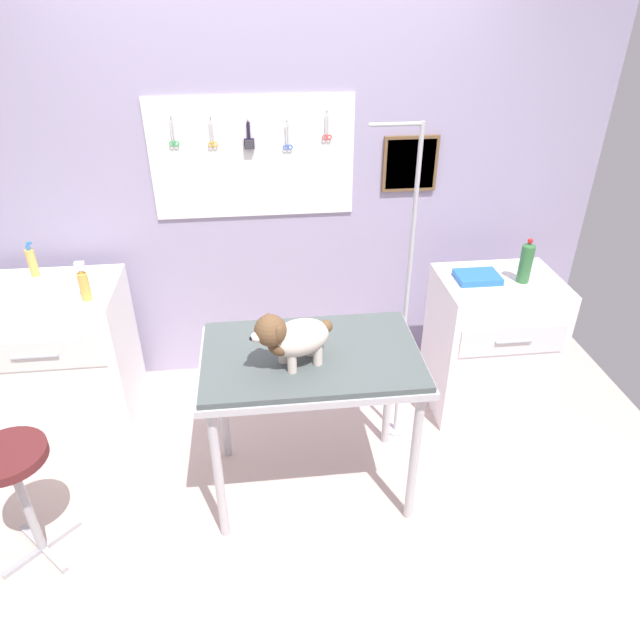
# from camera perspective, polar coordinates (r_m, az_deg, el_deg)

# --- Properties ---
(ground) EXTENTS (4.40, 4.00, 0.04)m
(ground) POSITION_cam_1_polar(r_m,az_deg,el_deg) (3.10, -2.39, -18.04)
(ground) COLOR #C2ABA0
(rear_wall_panel) EXTENTS (4.00, 0.11, 2.30)m
(rear_wall_panel) POSITION_cam_1_polar(r_m,az_deg,el_deg) (3.51, -4.49, 11.57)
(rear_wall_panel) COLOR #9C92B2
(rear_wall_panel) RESTS_ON ground
(grooming_table) EXTENTS (1.03, 0.66, 0.85)m
(grooming_table) POSITION_cam_1_polar(r_m,az_deg,el_deg) (2.67, -0.88, -4.81)
(grooming_table) COLOR #B7B7BC
(grooming_table) RESTS_ON ground
(grooming_arm) EXTENTS (0.30, 0.11, 1.79)m
(grooming_arm) POSITION_cam_1_polar(r_m,az_deg,el_deg) (3.00, 8.46, 1.07)
(grooming_arm) COLOR #B7B7BC
(grooming_arm) RESTS_ON ground
(dog) EXTENTS (0.38, 0.26, 0.28)m
(dog) POSITION_cam_1_polar(r_m,az_deg,el_deg) (2.46, -2.90, -1.73)
(dog) COLOR beige
(dog) RESTS_ON grooming_table
(counter_left) EXTENTS (0.80, 0.58, 0.88)m
(counter_left) POSITION_cam_1_polar(r_m,az_deg,el_deg) (3.64, -24.74, -3.29)
(counter_left) COLOR white
(counter_left) RESTS_ON ground
(cabinet_right) EXTENTS (0.68, 0.54, 0.87)m
(cabinet_right) POSITION_cam_1_polar(r_m,az_deg,el_deg) (3.58, 16.71, -2.30)
(cabinet_right) COLOR white
(cabinet_right) RESTS_ON ground
(stool) EXTENTS (0.32, 0.32, 0.63)m
(stool) POSITION_cam_1_polar(r_m,az_deg,el_deg) (2.84, -28.39, -13.35)
(stool) COLOR #9E9EA3
(stool) RESTS_ON ground
(detangler_spray) EXTENTS (0.05, 0.05, 0.20)m
(detangler_spray) POSITION_cam_1_polar(r_m,az_deg,el_deg) (3.58, -26.93, 5.21)
(detangler_spray) COLOR #E7A84A
(detangler_spray) RESTS_ON counter_left
(conditioner_bottle) EXTENTS (0.05, 0.05, 0.22)m
(conditioner_bottle) POSITION_cam_1_polar(r_m,az_deg,el_deg) (3.18, -22.63, 3.37)
(conditioner_bottle) COLOR gold
(conditioner_bottle) RESTS_ON counter_left
(soda_bottle) EXTENTS (0.07, 0.07, 0.25)m
(soda_bottle) POSITION_cam_1_polar(r_m,az_deg,el_deg) (3.34, 19.98, 5.47)
(soda_bottle) COLOR #326C38
(soda_bottle) RESTS_ON cabinet_right
(supply_tray) EXTENTS (0.24, 0.18, 0.04)m
(supply_tray) POSITION_cam_1_polar(r_m,az_deg,el_deg) (3.32, 15.53, 4.18)
(supply_tray) COLOR blue
(supply_tray) RESTS_ON cabinet_right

